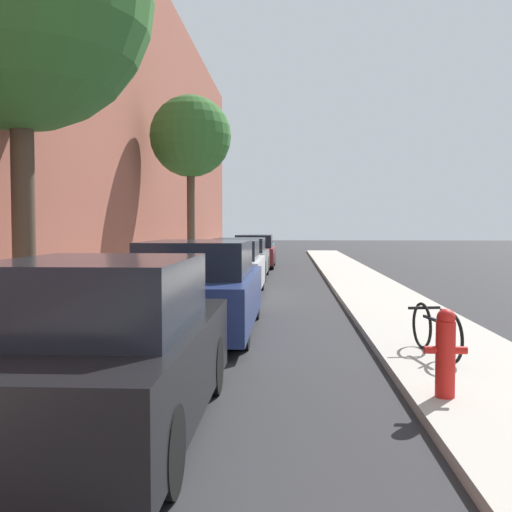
% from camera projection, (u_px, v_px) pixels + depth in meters
% --- Properties ---
extents(ground_plane, '(120.00, 120.00, 0.00)m').
position_uv_depth(ground_plane, '(262.00, 296.00, 15.33)').
color(ground_plane, '#28282B').
extents(sidewalk_left, '(2.00, 52.00, 0.12)m').
position_uv_depth(sidewalk_left, '(149.00, 293.00, 15.49)').
color(sidewalk_left, '#ADA89E').
rests_on(sidewalk_left, ground).
extents(sidewalk_right, '(2.00, 52.00, 0.12)m').
position_uv_depth(sidewalk_right, '(377.00, 295.00, 15.17)').
color(sidewalk_right, '#ADA89E').
rests_on(sidewalk_right, ground).
extents(building_facade_left, '(0.70, 52.00, 10.51)m').
position_uv_depth(building_facade_left, '(95.00, 89.00, 15.31)').
color(building_facade_left, brown).
rests_on(building_facade_left, ground).
extents(parked_car_black, '(1.72, 3.95, 1.52)m').
position_uv_depth(parked_car_black, '(104.00, 352.00, 5.18)').
color(parked_car_black, black).
rests_on(parked_car_black, ground).
extents(parked_car_navy, '(1.86, 4.64, 1.54)m').
position_uv_depth(parked_car_navy, '(199.00, 289.00, 10.12)').
color(parked_car_navy, black).
rests_on(parked_car_navy, ground).
extents(parked_car_white, '(1.91, 4.11, 1.43)m').
position_uv_depth(parked_car_white, '(225.00, 269.00, 15.53)').
color(parked_car_white, black).
rests_on(parked_car_white, ground).
extents(parked_car_grey, '(1.82, 4.47, 1.38)m').
position_uv_depth(parked_car_grey, '(241.00, 259.00, 20.68)').
color(parked_car_grey, black).
rests_on(parked_car_grey, ground).
extents(parked_car_maroon, '(1.71, 3.97, 1.41)m').
position_uv_depth(parked_car_maroon, '(255.00, 252.00, 25.86)').
color(parked_car_maroon, black).
rests_on(parked_car_maroon, ground).
extents(parked_car_teal, '(1.85, 4.59, 1.35)m').
position_uv_depth(parked_car_teal, '(256.00, 248.00, 30.91)').
color(parked_car_teal, black).
rests_on(parked_car_teal, ground).
extents(street_tree_far, '(2.51, 2.51, 5.69)m').
position_uv_depth(street_tree_far, '(191.00, 137.00, 18.60)').
color(street_tree_far, '#4C3A2B').
rests_on(street_tree_far, sidewalk_left).
extents(fire_hydrant, '(0.41, 0.19, 0.87)m').
position_uv_depth(fire_hydrant, '(445.00, 352.00, 5.87)').
color(fire_hydrant, red).
rests_on(fire_hydrant, sidewalk_right).
extents(bicycle, '(0.44, 1.53, 0.63)m').
position_uv_depth(bicycle, '(436.00, 331.00, 7.76)').
color(bicycle, black).
rests_on(bicycle, sidewalk_right).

